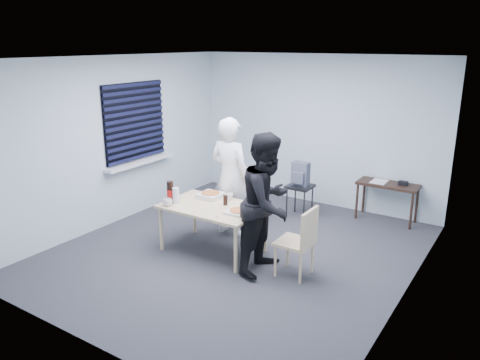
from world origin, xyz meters
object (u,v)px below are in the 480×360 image
Objects in this scene: side_table at (388,188)px; soda_bottle at (170,192)px; dining_table at (213,210)px; mug_b at (230,197)px; person_white at (230,177)px; person_black at (267,203)px; chair_far at (245,193)px; backpack at (300,174)px; chair_right at (301,238)px; stool at (300,192)px; mug_a at (168,202)px.

soda_bottle reaches higher than side_table.
soda_bottle reaches higher than dining_table.
mug_b is 0.33× the size of soda_bottle.
person_white reaches higher than dining_table.
person_black is 1.88× the size of side_table.
soda_bottle is (-0.40, -1.30, 0.29)m from chair_far.
chair_far is 2.29× the size of backpack.
chair_right is 0.50× the size of person_white.
mug_b reaches higher than side_table.
dining_table is at bearing 85.67° from person_black.
soda_bottle is (-0.99, -2.03, 0.37)m from stool.
person_black is at bearing 145.67° from person_white.
side_table is 1.74× the size of stool.
mug_a is at bearing -130.47° from mug_b.
chair_far is 2.28m from side_table.
soda_bottle is (-2.25, -2.63, 0.25)m from side_table.
chair_far and chair_right have the same top height.
stool is at bearing -115.12° from person_white.
mug_b is (0.05, 0.33, 0.11)m from dining_table.
chair_right is 1.94m from soda_bottle.
chair_far is 0.83m from mug_b.
chair_right reaches higher than mug_a.
dining_table is 2.96m from side_table.
dining_table is at bearing 179.33° from chair_right.
mug_b is (0.56, 0.66, -0.00)m from mug_a.
mug_b is at bearing 49.53° from mug_a.
mug_a is at bearing -147.00° from dining_table.
side_table is (0.33, 2.46, 0.04)m from chair_right.
chair_right reaches higher than dining_table.
person_black is 1.47m from soda_bottle.
side_table is 1.39m from stool.
side_table is 7.67× the size of mug_a.
soda_bottle is at bearing -107.36° from backpack.
person_white is 3.26× the size of stool.
chair_right is (1.51, -1.12, 0.00)m from chair_far.
backpack is (0.42, 1.83, 0.13)m from dining_table.
soda_bottle is (-0.99, -2.02, 0.07)m from backpack.
person_black is at bearing 4.87° from soda_bottle.
mug_a reaches higher than dining_table.
dining_table is 0.64m from soda_bottle.
soda_bottle reaches higher than mug_a.
backpack is at bearing -90.00° from stool.
stool is 1.40× the size of backpack.
person_white is 0.41m from mug_b.
person_white is 1.00× the size of person_black.
backpack is (-0.92, 1.85, 0.22)m from chair_right.
mug_a is (-1.39, -0.26, -0.18)m from person_black.
dining_table is 0.77× the size of person_white.
soda_bottle reaches higher than mug_b.
person_black is 0.94m from mug_b.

